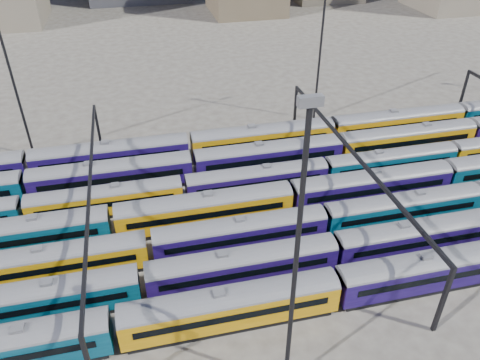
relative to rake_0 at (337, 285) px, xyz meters
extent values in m
plane|color=#433F39|center=(-2.28, 15.00, -2.66)|extent=(500.00, 500.00, 0.00)
cube|color=black|center=(-10.35, 0.00, -2.31)|extent=(19.09, 2.48, 0.70)
cube|color=#AC7306|center=(-10.35, 0.00, -0.50)|extent=(20.09, 2.91, 2.91)
cylinder|color=#4C4C51|center=(-10.35, 0.00, 0.95)|extent=(20.09, 2.91, 2.91)
cube|color=black|center=(-10.35, -1.48, -0.15)|extent=(17.68, 0.06, 0.75)
cube|color=black|center=(-10.35, 1.48, -0.15)|extent=(17.68, 0.06, 0.75)
cube|color=slate|center=(-10.35, 0.00, 1.73)|extent=(1.00, 0.90, 0.35)
cube|color=black|center=(10.35, 0.00, -2.31)|extent=(19.09, 2.48, 0.70)
cube|color=#13083D|center=(10.35, 0.00, -0.50)|extent=(20.09, 2.91, 2.91)
cylinder|color=#4C4C51|center=(10.35, 0.00, 0.95)|extent=(20.09, 2.91, 2.91)
cube|color=black|center=(10.35, -1.48, -0.15)|extent=(17.68, 0.06, 0.75)
cube|color=black|center=(10.35, 1.48, -0.15)|extent=(17.68, 0.06, 0.75)
cube|color=slate|center=(10.35, 0.00, 1.73)|extent=(1.00, 0.90, 0.35)
cube|color=black|center=(-27.99, 5.00, -2.32)|extent=(18.40, 2.39, 0.68)
cube|color=#043449|center=(-27.99, 5.00, -0.58)|extent=(19.37, 2.81, 2.81)
cylinder|color=#4C4C51|center=(-27.99, 5.00, 0.82)|extent=(19.37, 2.81, 2.81)
cube|color=black|center=(-27.99, 3.58, -0.24)|extent=(17.04, 0.06, 0.73)
cube|color=black|center=(-27.99, 6.42, -0.24)|extent=(17.04, 0.06, 0.73)
cube|color=slate|center=(-27.99, 5.00, 1.57)|extent=(0.97, 0.87, 0.34)
cube|color=black|center=(-8.03, 5.00, -2.32)|extent=(18.40, 2.39, 0.68)
cube|color=#13083D|center=(-8.03, 5.00, -0.58)|extent=(19.37, 2.81, 2.81)
cylinder|color=#4C4C51|center=(-8.03, 5.00, 0.82)|extent=(19.37, 2.81, 2.81)
cube|color=black|center=(-8.03, 3.58, -0.24)|extent=(17.04, 0.06, 0.73)
cube|color=black|center=(-8.03, 6.42, -0.24)|extent=(17.04, 0.06, 0.73)
cube|color=slate|center=(-8.03, 5.00, 1.57)|extent=(0.97, 0.87, 0.34)
cube|color=black|center=(11.94, 5.00, -2.32)|extent=(18.40, 2.39, 0.68)
cube|color=#13083D|center=(11.94, 5.00, -0.58)|extent=(19.37, 2.81, 2.81)
cylinder|color=#4C4C51|center=(11.94, 5.00, 0.82)|extent=(19.37, 2.81, 2.81)
cube|color=black|center=(11.94, 3.58, -0.24)|extent=(17.04, 0.06, 0.73)
cube|color=black|center=(11.94, 6.42, -0.24)|extent=(17.04, 0.06, 0.73)
cube|color=slate|center=(11.94, 5.00, 1.57)|extent=(0.97, 0.87, 0.34)
cube|color=black|center=(-26.84, 10.00, -2.33)|extent=(18.20, 2.36, 0.67)
cube|color=#AC7306|center=(-26.84, 10.00, -0.60)|extent=(19.16, 2.78, 2.78)
cylinder|color=#4C4C51|center=(-26.84, 10.00, 0.79)|extent=(19.16, 2.78, 2.78)
cube|color=black|center=(-26.84, 8.59, -0.27)|extent=(16.86, 0.06, 0.72)
cube|color=black|center=(-26.84, 11.41, -0.27)|extent=(16.86, 0.06, 0.72)
cube|color=slate|center=(-26.84, 10.00, 1.53)|extent=(0.96, 0.86, 0.34)
cube|color=black|center=(-7.07, 10.00, -2.33)|extent=(18.20, 2.36, 0.67)
cube|color=#13083D|center=(-7.07, 10.00, -0.60)|extent=(19.16, 2.78, 2.78)
cylinder|color=#4C4C51|center=(-7.07, 10.00, 0.79)|extent=(19.16, 2.78, 2.78)
cube|color=black|center=(-7.07, 8.59, -0.27)|extent=(16.86, 0.06, 0.72)
cube|color=black|center=(-7.07, 11.41, -0.27)|extent=(16.86, 0.06, 0.72)
cube|color=slate|center=(-7.07, 10.00, 1.53)|extent=(0.96, 0.86, 0.34)
cube|color=black|center=(12.69, 10.00, -2.33)|extent=(18.20, 2.36, 0.67)
cube|color=#043449|center=(12.69, 10.00, -0.60)|extent=(19.16, 2.78, 2.78)
cylinder|color=#4C4C51|center=(12.69, 10.00, 0.79)|extent=(19.16, 2.78, 2.78)
cube|color=black|center=(12.69, 8.59, -0.27)|extent=(16.86, 0.06, 0.72)
cube|color=black|center=(12.69, 11.41, -0.27)|extent=(16.86, 0.06, 0.72)
cube|color=slate|center=(12.69, 10.00, 1.53)|extent=(0.96, 0.86, 0.34)
cube|color=black|center=(-31.34, 15.00, -2.30)|extent=(19.57, 2.54, 0.72)
cube|color=#043449|center=(-31.34, 15.00, -0.45)|extent=(20.60, 2.99, 2.99)
cylinder|color=#4C4C51|center=(-31.34, 15.00, 1.04)|extent=(20.60, 2.99, 2.99)
cube|color=black|center=(-31.34, 13.49, -0.09)|extent=(18.13, 0.06, 0.77)
cube|color=black|center=(-31.34, 16.51, -0.09)|extent=(18.13, 0.06, 0.77)
cube|color=slate|center=(-31.34, 15.00, 1.84)|extent=(1.03, 0.93, 0.36)
cube|color=black|center=(-10.14, 15.00, -2.30)|extent=(19.57, 2.54, 0.72)
cube|color=#AC7306|center=(-10.14, 15.00, -0.45)|extent=(20.60, 2.99, 2.99)
cylinder|color=#4C4C51|center=(-10.14, 15.00, 1.04)|extent=(20.60, 2.99, 2.99)
cube|color=black|center=(-10.14, 13.49, -0.09)|extent=(18.13, 0.06, 0.77)
cube|color=black|center=(-10.14, 16.51, -0.09)|extent=(18.13, 0.06, 0.77)
cube|color=slate|center=(-10.14, 15.00, 1.84)|extent=(1.03, 0.93, 0.36)
cube|color=black|center=(11.06, 15.00, -2.30)|extent=(19.57, 2.54, 0.72)
cube|color=#13083D|center=(11.06, 15.00, -0.45)|extent=(20.60, 2.99, 2.99)
cylinder|color=#4C4C51|center=(11.06, 15.00, 1.04)|extent=(20.60, 2.99, 2.99)
cube|color=black|center=(11.06, 13.49, -0.09)|extent=(18.13, 0.06, 0.77)
cube|color=black|center=(11.06, 16.51, -0.09)|extent=(18.13, 0.06, 0.77)
cube|color=slate|center=(11.06, 15.00, 1.84)|extent=(1.03, 0.93, 0.36)
cube|color=black|center=(-21.49, 20.00, -2.34)|extent=(17.48, 2.27, 0.64)
cube|color=#AC7306|center=(-21.49, 20.00, -0.69)|extent=(18.40, 2.67, 2.67)
cylinder|color=#4C4C51|center=(-21.49, 20.00, 0.65)|extent=(18.40, 2.67, 2.67)
cube|color=black|center=(-21.49, 18.65, -0.37)|extent=(16.19, 0.06, 0.69)
cube|color=black|center=(-21.49, 21.35, -0.37)|extent=(16.19, 0.06, 0.69)
cube|color=slate|center=(-21.49, 20.00, 1.36)|extent=(0.92, 0.83, 0.32)
cube|color=black|center=(-2.49, 20.00, -2.34)|extent=(17.48, 2.27, 0.64)
cube|color=#13083D|center=(-2.49, 20.00, -0.69)|extent=(18.40, 2.67, 2.67)
cylinder|color=#4C4C51|center=(-2.49, 20.00, 0.65)|extent=(18.40, 2.67, 2.67)
cube|color=black|center=(-2.49, 18.65, -0.37)|extent=(16.19, 0.06, 0.69)
cube|color=black|center=(-2.49, 21.35, -0.37)|extent=(16.19, 0.06, 0.69)
cube|color=slate|center=(-2.49, 20.00, 1.36)|extent=(0.92, 0.83, 0.32)
cube|color=black|center=(16.51, 20.00, -2.34)|extent=(17.48, 2.27, 0.64)
cube|color=#043449|center=(16.51, 20.00, -0.69)|extent=(18.40, 2.67, 2.67)
cylinder|color=#4C4C51|center=(16.51, 20.00, 0.65)|extent=(18.40, 2.67, 2.67)
cube|color=black|center=(16.51, 18.65, -0.37)|extent=(16.19, 0.06, 0.69)
cube|color=black|center=(16.51, 21.35, -0.37)|extent=(16.19, 0.06, 0.69)
cube|color=slate|center=(16.51, 20.00, 1.36)|extent=(0.92, 0.83, 0.32)
cube|color=black|center=(-20.71, 25.00, -2.30)|extent=(19.61, 2.54, 0.72)
cube|color=#13083D|center=(-20.71, 25.00, -0.44)|extent=(20.64, 2.99, 2.99)
cylinder|color=#4C4C51|center=(-20.71, 25.00, 1.05)|extent=(20.64, 2.99, 2.99)
cube|color=black|center=(-20.71, 23.48, -0.09)|extent=(18.16, 0.06, 0.77)
cube|color=black|center=(-20.71, 26.52, -0.09)|extent=(18.16, 0.06, 0.77)
cube|color=slate|center=(-20.71, 25.00, 1.85)|extent=(1.03, 0.93, 0.36)
cube|color=black|center=(0.53, 25.00, -2.30)|extent=(19.61, 2.54, 0.72)
cube|color=#13083D|center=(0.53, 25.00, -0.44)|extent=(20.64, 2.99, 2.99)
cylinder|color=#4C4C51|center=(0.53, 25.00, 1.05)|extent=(20.64, 2.99, 2.99)
cube|color=black|center=(0.53, 23.48, -0.09)|extent=(18.16, 0.06, 0.77)
cube|color=black|center=(0.53, 26.52, -0.09)|extent=(18.16, 0.06, 0.77)
cube|color=slate|center=(0.53, 25.00, 1.85)|extent=(1.03, 0.93, 0.36)
cube|color=black|center=(21.77, 25.00, -2.30)|extent=(19.61, 2.54, 0.72)
cube|color=#AC7306|center=(21.77, 25.00, -0.44)|extent=(20.64, 2.99, 2.99)
cylinder|color=#4C4C51|center=(21.77, 25.00, 1.05)|extent=(20.64, 2.99, 2.99)
cube|color=black|center=(21.77, 23.48, -0.09)|extent=(18.16, 0.06, 0.77)
cube|color=black|center=(21.77, 26.52, -0.09)|extent=(18.16, 0.06, 0.77)
cube|color=slate|center=(21.77, 25.00, 1.85)|extent=(1.03, 0.93, 0.36)
cube|color=black|center=(-20.73, 30.00, -2.29)|extent=(20.18, 2.62, 0.74)
cube|color=#13083D|center=(-20.73, 30.00, -0.38)|extent=(21.24, 3.08, 3.08)
cylinder|color=#4C4C51|center=(-20.73, 30.00, 1.16)|extent=(21.24, 3.08, 3.08)
cube|color=black|center=(-20.73, 28.44, -0.01)|extent=(18.69, 0.06, 0.80)
cube|color=black|center=(-20.73, 31.56, -0.01)|extent=(18.69, 0.06, 0.80)
cube|color=slate|center=(-20.73, 30.00, 1.98)|extent=(1.06, 0.96, 0.37)
cube|color=black|center=(1.11, 30.00, -2.29)|extent=(20.18, 2.62, 0.74)
cube|color=#AC7306|center=(1.11, 30.00, -0.38)|extent=(21.24, 3.08, 3.08)
cylinder|color=#4C4C51|center=(1.11, 30.00, 1.16)|extent=(21.24, 3.08, 3.08)
cube|color=black|center=(1.11, 28.44, -0.01)|extent=(18.69, 0.06, 0.80)
cube|color=black|center=(1.11, 31.56, -0.01)|extent=(18.69, 0.06, 0.80)
cube|color=slate|center=(1.11, 30.00, 1.98)|extent=(1.06, 0.96, 0.37)
cube|color=black|center=(22.95, 30.00, -2.29)|extent=(20.18, 2.62, 0.74)
cube|color=#AC7306|center=(22.95, 30.00, -0.38)|extent=(21.24, 3.08, 3.08)
cylinder|color=#4C4C51|center=(22.95, 30.00, 1.16)|extent=(21.24, 3.08, 3.08)
cube|color=black|center=(22.95, 28.44, -0.01)|extent=(18.69, 0.06, 0.80)
cube|color=black|center=(22.95, 31.56, -0.01)|extent=(18.69, 0.06, 0.80)
cube|color=slate|center=(22.95, 30.00, 1.98)|extent=(1.06, 0.96, 0.37)
cube|color=black|center=(-22.28, 35.00, 1.34)|extent=(0.35, 0.35, 8.00)
cube|color=black|center=(-22.28, 15.00, 5.14)|extent=(0.30, 40.00, 0.45)
cube|color=black|center=(7.72, -5.00, 1.34)|extent=(0.35, 0.35, 8.00)
cube|color=black|center=(7.72, 35.00, 1.34)|extent=(0.35, 0.35, 8.00)
cube|color=black|center=(7.72, 15.00, 5.14)|extent=(0.30, 40.00, 0.45)
cube|color=black|center=(37.72, 35.00, 1.34)|extent=(0.35, 0.35, 8.00)
cylinder|color=black|center=(-32.28, 37.00, 9.84)|extent=(0.36, 0.36, 25.00)
cylinder|color=black|center=(-7.28, -7.00, 9.84)|extent=(0.36, 0.36, 25.00)
cube|color=slate|center=(-7.28, -7.00, 22.64)|extent=(1.40, 0.50, 0.60)
cylinder|color=black|center=(12.72, 39.00, 9.84)|extent=(0.36, 0.36, 25.00)
camera|label=1|loc=(-16.20, -28.48, 32.86)|focal=35.00mm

